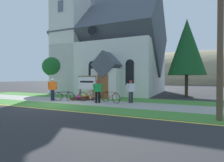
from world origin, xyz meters
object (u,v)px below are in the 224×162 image
object	(u,v)px
church_sign	(87,83)
cyclist_in_orange_jersey	(98,90)
bicycle_blue	(89,96)
cyclist_in_white_jersey	(53,88)
cyclist_in_yellow_jersey	(131,90)
utility_pole	(217,15)
roadside_conifer	(187,47)
bicycle_green	(64,96)
yard_deciduous_tree	(58,67)
bicycle_orange	(111,97)

from	to	relation	value
church_sign	cyclist_in_orange_jersey	distance (m)	3.11
bicycle_blue	cyclist_in_white_jersey	size ratio (longest dim) A/B	0.96
cyclist_in_yellow_jersey	utility_pole	bearing A→B (deg)	-35.17
roadside_conifer	bicycle_green	bearing A→B (deg)	-141.22
bicycle_blue	cyclist_in_white_jersey	world-z (taller)	cyclist_in_white_jersey
yard_deciduous_tree	roadside_conifer	bearing A→B (deg)	5.39
yard_deciduous_tree	cyclist_in_white_jersey	bearing A→B (deg)	-52.33
roadside_conifer	bicycle_blue	bearing A→B (deg)	-137.27
cyclist_in_orange_jersey	cyclist_in_white_jersey	xyz separation A→B (m)	(-3.77, -0.40, 0.09)
cyclist_in_orange_jersey	utility_pole	distance (m)	8.24
bicycle_blue	cyclist_in_orange_jersey	distance (m)	1.25
bicycle_blue	utility_pole	bearing A→B (deg)	-20.68
cyclist_in_white_jersey	utility_pole	distance (m)	11.52
cyclist_in_orange_jersey	yard_deciduous_tree	size ratio (longest dim) A/B	0.36
church_sign	bicycle_orange	world-z (taller)	church_sign
bicycle_orange	cyclist_in_orange_jersey	bearing A→B (deg)	-143.20
bicycle_blue	utility_pole	xyz separation A→B (m)	(8.04, -3.04, 4.00)
cyclist_in_white_jersey	cyclist_in_yellow_jersey	bearing A→B (deg)	12.48
bicycle_orange	bicycle_green	bearing A→B (deg)	-168.49
cyclist_in_orange_jersey	cyclist_in_white_jersey	distance (m)	3.79
bicycle_green	bicycle_orange	bearing A→B (deg)	11.51
bicycle_orange	cyclist_in_yellow_jersey	xyz separation A→B (m)	(1.41, 0.35, 0.55)
bicycle_green	cyclist_in_orange_jersey	size ratio (longest dim) A/B	1.06
bicycle_orange	yard_deciduous_tree	size ratio (longest dim) A/B	0.39
cyclist_in_yellow_jersey	yard_deciduous_tree	bearing A→B (deg)	156.92
utility_pole	yard_deciduous_tree	size ratio (longest dim) A/B	1.80
utility_pole	roadside_conifer	distance (m)	9.26
church_sign	bicycle_green	size ratio (longest dim) A/B	1.16
bicycle_orange	bicycle_green	size ratio (longest dim) A/B	1.01
bicycle_green	utility_pole	world-z (taller)	utility_pole
bicycle_orange	cyclist_in_orange_jersey	distance (m)	1.08
bicycle_orange	bicycle_green	xyz separation A→B (m)	(-3.59, -0.73, -0.02)
church_sign	bicycle_blue	size ratio (longest dim) A/B	1.18
bicycle_orange	yard_deciduous_tree	distance (m)	10.48
church_sign	bicycle_blue	xyz separation A→B (m)	(1.25, -1.61, -0.92)
cyclist_in_yellow_jersey	utility_pole	xyz separation A→B (m)	(4.88, -3.44, 3.44)
church_sign	utility_pole	bearing A→B (deg)	-26.58
cyclist_in_yellow_jersey	roadside_conifer	distance (m)	7.62
bicycle_green	utility_pole	bearing A→B (deg)	-13.43
cyclist_in_white_jersey	utility_pole	size ratio (longest dim) A/B	0.22
bicycle_green	utility_pole	size ratio (longest dim) A/B	0.22
church_sign	yard_deciduous_tree	distance (m)	6.98
bicycle_blue	bicycle_green	xyz separation A→B (m)	(-1.84, -0.68, -0.02)
roadside_conifer	church_sign	bearing A→B (deg)	-150.21
utility_pole	yard_deciduous_tree	distance (m)	17.18
cyclist_in_orange_jersey	cyclist_in_yellow_jersey	world-z (taller)	cyclist_in_yellow_jersey
bicycle_orange	cyclist_in_yellow_jersey	world-z (taller)	cyclist_in_yellow_jersey
cyclist_in_white_jersey	bicycle_orange	bearing A→B (deg)	12.00
church_sign	cyclist_in_white_jersey	size ratio (longest dim) A/B	1.14
cyclist_in_orange_jersey	church_sign	bearing A→B (deg)	136.70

